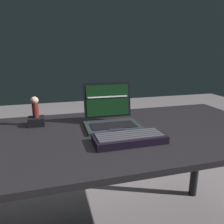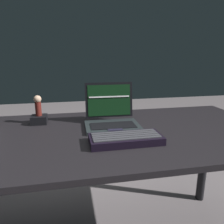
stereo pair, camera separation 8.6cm
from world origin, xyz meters
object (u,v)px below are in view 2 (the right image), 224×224
at_px(laptop_front, 111,118).
at_px(figurine, 38,104).
at_px(figurine_stand, 39,119).
at_px(external_keyboard, 126,139).

relative_size(laptop_front, figurine, 2.53).
bearing_deg(figurine, figurine_stand, -90.00).
bearing_deg(external_keyboard, figurine, 138.49).
relative_size(external_keyboard, figurine, 2.81).
xyz_separation_m(figurine_stand, figurine, (0.00, 0.00, 0.08)).
height_order(laptop_front, external_keyboard, laptop_front).
relative_size(laptop_front, figurine_stand, 3.39).
bearing_deg(figurine, external_keyboard, -41.51).
xyz_separation_m(laptop_front, figurine_stand, (-0.37, 0.12, -0.02)).
height_order(external_keyboard, figurine, figurine).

